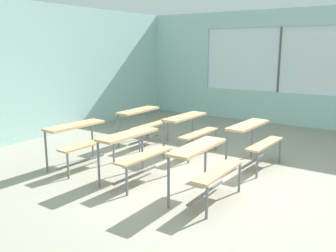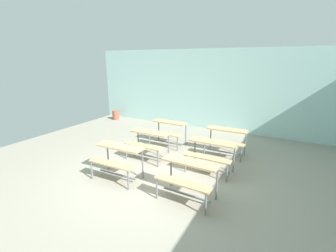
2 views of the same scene
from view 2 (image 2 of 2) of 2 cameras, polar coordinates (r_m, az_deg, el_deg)
ground at (r=5.49m, az=-5.32°, el=-12.68°), size 10.00×9.00×0.05m
wall_back at (r=8.99m, az=10.37°, el=8.64°), size 10.00×0.12×3.00m
desk_bench_r0c0 at (r=5.31m, az=-12.35°, el=-6.97°), size 1.11×0.60×0.74m
desk_bench_r0c1 at (r=4.47m, az=4.80°, el=-11.19°), size 1.13×0.64×0.74m
desk_bench_r1c0 at (r=6.23m, az=-5.03°, el=-3.20°), size 1.12×0.62×0.74m
desk_bench_r1c1 at (r=5.57m, az=10.37°, el=-5.74°), size 1.12×0.63×0.74m
desk_bench_r2c0 at (r=7.21m, az=-0.03°, el=-0.47°), size 1.12×0.64×0.74m
desk_bench_r2c1 at (r=6.64m, az=13.96°, el=-2.39°), size 1.11×0.60×0.74m
trash_bin at (r=10.77m, az=-12.68°, el=2.63°), size 0.30×0.30×0.40m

